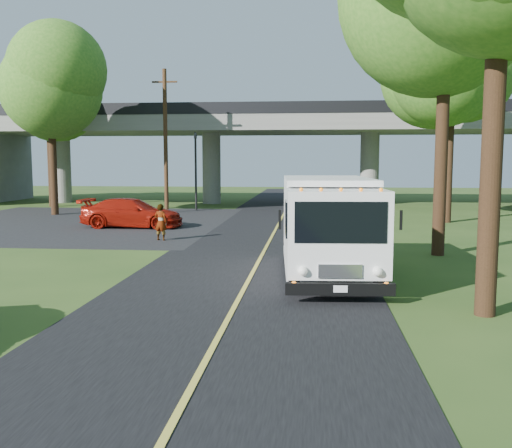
# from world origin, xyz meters

# --- Properties ---
(ground) EXTENTS (120.00, 120.00, 0.00)m
(ground) POSITION_xyz_m (0.00, 0.00, 0.00)
(ground) COLOR #2B4518
(ground) RESTS_ON ground
(road) EXTENTS (7.00, 90.00, 0.02)m
(road) POSITION_xyz_m (0.00, 10.00, 0.01)
(road) COLOR black
(road) RESTS_ON ground
(parking_lot) EXTENTS (16.00, 18.00, 0.01)m
(parking_lot) POSITION_xyz_m (-11.00, 18.00, 0.01)
(parking_lot) COLOR black
(parking_lot) RESTS_ON ground
(lane_line) EXTENTS (0.12, 90.00, 0.01)m
(lane_line) POSITION_xyz_m (0.00, 10.00, 0.03)
(lane_line) COLOR gold
(lane_line) RESTS_ON road
(overpass) EXTENTS (54.00, 10.00, 7.30)m
(overpass) POSITION_xyz_m (0.00, 32.00, 4.56)
(overpass) COLOR slate
(overpass) RESTS_ON ground
(traffic_signal) EXTENTS (0.18, 0.22, 5.20)m
(traffic_signal) POSITION_xyz_m (-6.00, 26.00, 3.20)
(traffic_signal) COLOR black
(traffic_signal) RESTS_ON ground
(utility_pole) EXTENTS (1.60, 0.26, 9.00)m
(utility_pole) POSITION_xyz_m (-7.50, 24.00, 4.59)
(utility_pole) COLOR #472D19
(utility_pole) RESTS_ON ground
(tree_right_far) EXTENTS (5.77, 5.67, 10.99)m
(tree_right_far) POSITION_xyz_m (9.21, 19.84, 8.30)
(tree_right_far) COLOR #382314
(tree_right_far) RESTS_ON ground
(tree_left_lot) EXTENTS (5.60, 5.50, 10.50)m
(tree_left_lot) POSITION_xyz_m (-13.79, 21.84, 7.90)
(tree_left_lot) COLOR #382314
(tree_left_lot) RESTS_ON ground
(tree_left_far) EXTENTS (5.26, 5.16, 9.89)m
(tree_left_far) POSITION_xyz_m (-16.79, 27.84, 7.45)
(tree_left_far) COLOR #382314
(tree_left_far) RESTS_ON ground
(step_van) EXTENTS (2.91, 6.91, 2.84)m
(step_van) POSITION_xyz_m (2.20, 4.84, 1.54)
(step_van) COLOR white
(step_van) RESTS_ON ground
(red_sedan) EXTENTS (5.05, 2.07, 1.46)m
(red_sedan) POSITION_xyz_m (-7.20, 16.01, 0.73)
(red_sedan) COLOR #971409
(red_sedan) RESTS_ON ground
(pedestrian) EXTENTS (0.63, 0.49, 1.55)m
(pedestrian) POSITION_xyz_m (-4.54, 11.59, 0.77)
(pedestrian) COLOR gray
(pedestrian) RESTS_ON ground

